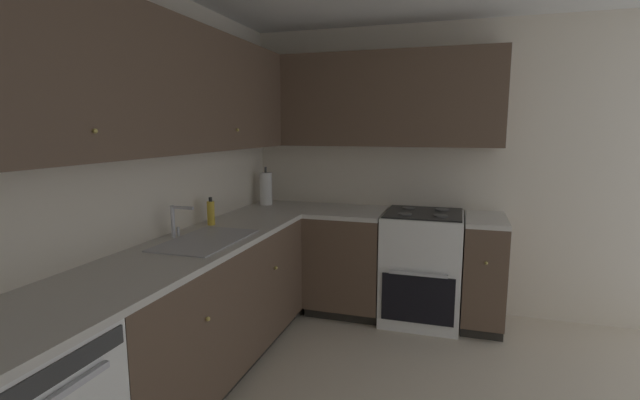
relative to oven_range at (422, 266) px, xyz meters
The scene contains 13 objects.
wall_back 2.48m from the oven_range, 138.60° to the left, with size 4.20×0.05×2.43m, color beige.
wall_right 0.84m from the oven_range, 30.36° to the right, with size 0.05×3.53×2.43m, color beige.
lower_cabinets_back 1.81m from the oven_range, 136.90° to the left, with size 2.01×0.62×0.85m.
countertop_back 1.86m from the oven_range, 137.02° to the left, with size 3.21×0.60×0.04m, color beige.
lower_cabinets_right 0.26m from the oven_range, 93.58° to the left, with size 0.62×1.56×0.85m.
countertop_right 0.49m from the oven_range, 94.21° to the left, with size 0.60×1.56×0.03m.
oven_range is the anchor object (origin of this frame).
upper_cabinets_back 2.43m from the oven_range, 137.21° to the left, with size 2.89×0.34×0.76m.
upper_cabinets_right 1.44m from the oven_range, 75.81° to the left, with size 0.32×2.11×0.76m.
sink 1.82m from the oven_range, 137.24° to the left, with size 0.67×0.40×0.10m.
faucet 2.00m from the oven_range, 132.59° to the left, with size 0.07×0.16×0.21m.
soap_bottle 1.75m from the oven_range, 122.05° to the left, with size 0.05×0.05×0.20m.
paper_towel_roll 1.51m from the oven_range, 88.88° to the left, with size 0.11×0.11×0.35m.
Camera 1 is at (-1.90, -0.08, 1.57)m, focal length 25.38 mm.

